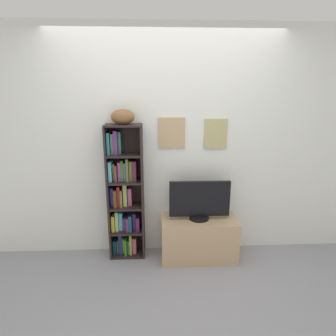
# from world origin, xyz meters

# --- Properties ---
(ground) EXTENTS (5.20, 5.20, 0.04)m
(ground) POSITION_xyz_m (0.00, 0.00, -0.02)
(ground) COLOR gray
(back_wall) EXTENTS (4.80, 0.08, 2.57)m
(back_wall) POSITION_xyz_m (0.00, 1.13, 1.29)
(back_wall) COLOR silver
(back_wall) RESTS_ON ground
(bookshelf) EXTENTS (0.40, 0.24, 1.54)m
(bookshelf) POSITION_xyz_m (-0.48, 1.01, 0.72)
(bookshelf) COLOR black
(bookshelf) RESTS_ON ground
(football) EXTENTS (0.25, 0.16, 0.16)m
(football) POSITION_xyz_m (-0.46, 0.98, 1.62)
(football) COLOR brown
(football) RESTS_ON bookshelf
(tv_stand) EXTENTS (0.85, 0.42, 0.48)m
(tv_stand) POSITION_xyz_m (0.36, 0.89, 0.24)
(tv_stand) COLOR tan
(tv_stand) RESTS_ON ground
(television) EXTENTS (0.67, 0.22, 0.44)m
(television) POSITION_xyz_m (0.36, 0.89, 0.70)
(television) COLOR black
(television) RESTS_ON tv_stand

